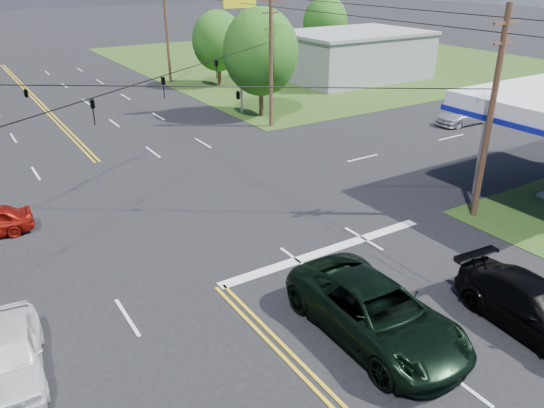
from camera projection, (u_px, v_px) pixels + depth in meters
ground at (144, 210)px, 25.73m from camera, size 280.00×280.00×0.00m
grass_ne at (320, 58)px, 67.43m from camera, size 46.00×48.00×0.03m
stop_bar at (327, 251)px, 22.02m from camera, size 10.00×0.50×0.02m
retail_ne at (353, 56)px, 54.86m from camera, size 14.00×10.00×4.40m
pole_se at (491, 114)px, 23.13m from camera, size 1.60×0.28×9.50m
pole_ne at (271, 58)px, 36.97m from camera, size 1.60×0.28×9.50m
pole_right_far at (167, 29)px, 51.48m from camera, size 1.60×0.28×10.00m
span_wire_signals at (130, 86)px, 23.26m from camera, size 26.00×18.00×1.13m
power_lines at (140, 28)px, 20.65m from camera, size 26.04×100.00×0.64m
tree_right_a at (261, 52)px, 39.79m from camera, size 5.70×5.70×8.18m
tree_right_b at (218, 41)px, 50.51m from camera, size 4.94×4.94×7.09m
tree_far_r at (325, 22)px, 63.53m from camera, size 5.32×5.32×7.63m
pickup_dkgreen at (376, 312)px, 16.64m from camera, size 3.13×6.58×1.81m
suv_black at (535, 307)px, 17.05m from camera, size 2.71×5.68×1.60m
pickup_white at (9, 354)px, 15.06m from camera, size 2.37×4.66×1.52m
sedan_far at (464, 115)px, 39.35m from camera, size 4.76×2.08×1.36m
polesign_ne at (240, 17)px, 39.31m from camera, size 2.53×0.70×9.20m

